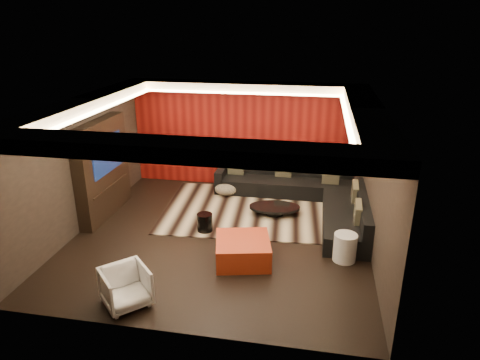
% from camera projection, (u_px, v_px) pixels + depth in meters
% --- Properties ---
extents(floor, '(6.00, 6.00, 0.02)m').
position_uv_depth(floor, '(221.00, 236.00, 8.98)').
color(floor, black).
rests_on(floor, ground).
extents(ceiling, '(6.00, 6.00, 0.02)m').
position_uv_depth(ceiling, '(218.00, 102.00, 7.97)').
color(ceiling, silver).
rests_on(ceiling, ground).
extents(wall_back, '(6.00, 0.02, 2.80)m').
position_uv_depth(wall_back, '(245.00, 135.00, 11.24)').
color(wall_back, black).
rests_on(wall_back, ground).
extents(wall_left, '(0.02, 6.00, 2.80)m').
position_uv_depth(wall_left, '(80.00, 164.00, 8.98)').
color(wall_left, black).
rests_on(wall_left, ground).
extents(wall_right, '(0.02, 6.00, 2.80)m').
position_uv_depth(wall_right, '(377.00, 183.00, 7.97)').
color(wall_right, black).
rests_on(wall_right, ground).
extents(red_feature_wall, '(5.98, 0.05, 2.78)m').
position_uv_depth(red_feature_wall, '(245.00, 135.00, 11.20)').
color(red_feature_wall, '#6B0C0A').
rests_on(red_feature_wall, ground).
extents(soffit_back, '(6.00, 0.60, 0.22)m').
position_uv_depth(soffit_back, '(243.00, 87.00, 10.50)').
color(soffit_back, silver).
rests_on(soffit_back, ground).
extents(soffit_front, '(6.00, 0.60, 0.22)m').
position_uv_depth(soffit_front, '(171.00, 149.00, 5.53)').
color(soffit_front, silver).
rests_on(soffit_front, ground).
extents(soffit_left, '(0.60, 4.80, 0.22)m').
position_uv_depth(soffit_left, '(86.00, 104.00, 8.47)').
color(soffit_left, silver).
rests_on(soffit_left, ground).
extents(soffit_right, '(0.60, 4.80, 0.22)m').
position_uv_depth(soffit_right, '(367.00, 114.00, 7.56)').
color(soffit_right, silver).
rests_on(soffit_right, ground).
extents(cove_back, '(4.80, 0.08, 0.04)m').
position_uv_depth(cove_back, '(241.00, 93.00, 10.22)').
color(cove_back, '#FFD899').
rests_on(cove_back, ground).
extents(cove_front, '(4.80, 0.08, 0.04)m').
position_uv_depth(cove_front, '(180.00, 149.00, 5.88)').
color(cove_front, '#FFD899').
rests_on(cove_front, ground).
extents(cove_left, '(0.08, 4.80, 0.04)m').
position_uv_depth(cove_left, '(102.00, 109.00, 8.45)').
color(cove_left, '#FFD899').
rests_on(cove_left, ground).
extents(cove_right, '(0.08, 4.80, 0.04)m').
position_uv_depth(cove_right, '(347.00, 118.00, 7.65)').
color(cove_right, '#FFD899').
rests_on(cove_right, ground).
extents(tv_surround, '(0.30, 2.00, 2.20)m').
position_uv_depth(tv_surround, '(102.00, 169.00, 9.61)').
color(tv_surround, black).
rests_on(tv_surround, ground).
extents(tv_screen, '(0.04, 1.30, 0.80)m').
position_uv_depth(tv_screen, '(107.00, 154.00, 9.46)').
color(tv_screen, black).
rests_on(tv_screen, ground).
extents(tv_shelf, '(0.04, 1.60, 0.04)m').
position_uv_depth(tv_shelf, '(111.00, 186.00, 9.73)').
color(tv_shelf, black).
rests_on(tv_shelf, ground).
extents(rug, '(4.18, 3.25, 0.02)m').
position_uv_depth(rug, '(250.00, 209.00, 10.18)').
color(rug, '#BFAE8C').
rests_on(rug, floor).
extents(coffee_table, '(1.28, 1.28, 0.20)m').
position_uv_depth(coffee_table, '(274.00, 210.00, 9.90)').
color(coffee_table, black).
rests_on(coffee_table, rug).
extents(drum_stool, '(0.34, 0.34, 0.39)m').
position_uv_depth(drum_stool, '(205.00, 222.00, 9.08)').
color(drum_stool, black).
rests_on(drum_stool, rug).
extents(striped_pouf, '(0.60, 0.60, 0.32)m').
position_uv_depth(striped_pouf, '(226.00, 188.00, 10.97)').
color(striped_pouf, beige).
rests_on(striped_pouf, rug).
extents(white_side_table, '(0.52, 0.52, 0.54)m').
position_uv_depth(white_side_table, '(345.00, 247.00, 7.98)').
color(white_side_table, silver).
rests_on(white_side_table, floor).
extents(orange_ottoman, '(1.18, 1.18, 0.44)m').
position_uv_depth(orange_ottoman, '(243.00, 250.00, 7.99)').
color(orange_ottoman, maroon).
rests_on(orange_ottoman, floor).
extents(armchair, '(0.97, 0.98, 0.64)m').
position_uv_depth(armchair, '(126.00, 287.00, 6.72)').
color(armchair, silver).
rests_on(armchair, floor).
extents(sectional_sofa, '(3.65, 3.50, 0.75)m').
position_uv_depth(sectional_sofa, '(308.00, 196.00, 10.30)').
color(sectional_sofa, black).
rests_on(sectional_sofa, floor).
extents(throw_pillows, '(3.24, 2.71, 0.50)m').
position_uv_depth(throw_pillows, '(309.00, 182.00, 10.21)').
color(throw_pillows, tan).
rests_on(throw_pillows, sectional_sofa).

